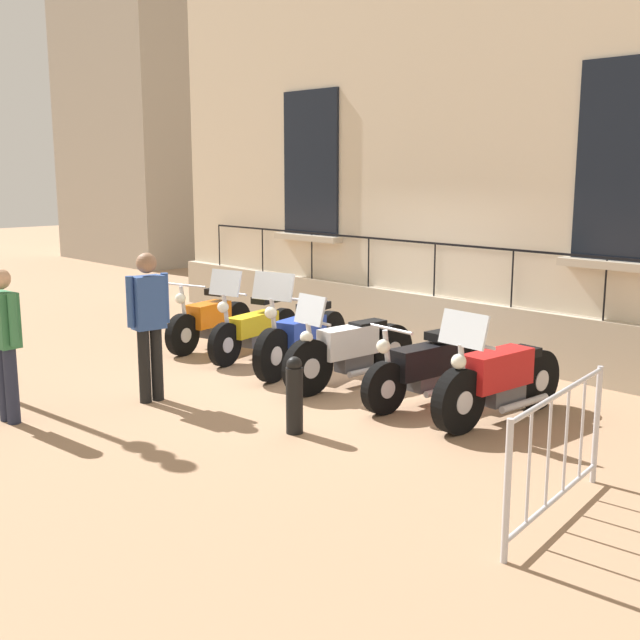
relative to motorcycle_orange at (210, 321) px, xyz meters
name	(u,v)px	position (x,y,z in m)	size (l,w,h in m)	color
ground_plane	(331,377)	(-0.10, 2.56, -0.42)	(60.00, 60.00, 0.00)	#9E7A5B
building_facade	(457,96)	(-2.66, 2.56, 3.33)	(0.82, 12.67, 7.77)	beige
motorcycle_orange	(210,321)	(0.00, 0.00, 0.00)	(1.87, 0.80, 1.05)	black
motorcycle_yellow	(254,328)	(-0.10, 0.96, 0.01)	(1.97, 0.72, 1.35)	black
motorcycle_blue	(302,337)	(-0.08, 2.01, 0.04)	(2.13, 0.86, 1.42)	black
motorcycle_white	(350,351)	(0.00, 3.00, 0.02)	(2.13, 0.59, 1.23)	black
motorcycle_black	(427,368)	(-0.11, 4.15, -0.01)	(2.00, 0.65, 0.98)	black
motorcycle_red	(499,380)	(-0.14, 5.11, 0.03)	(2.05, 0.71, 1.28)	black
crowd_barrier	(557,450)	(1.61, 6.80, 0.14)	(1.85, 0.32, 1.05)	#B7B7BF
bollard	(294,395)	(1.73, 3.88, -0.01)	(0.18, 0.18, 0.82)	black
pedestrian_standing	(149,318)	(2.19, 1.85, 0.59)	(0.53, 0.25, 1.77)	black
pedestrian_walking	(4,336)	(3.73, 1.46, 0.53)	(0.25, 0.53, 1.69)	#23283D
distant_building	(143,124)	(-5.85, -11.29, 3.64)	(3.22, 5.26, 8.11)	#9E9384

